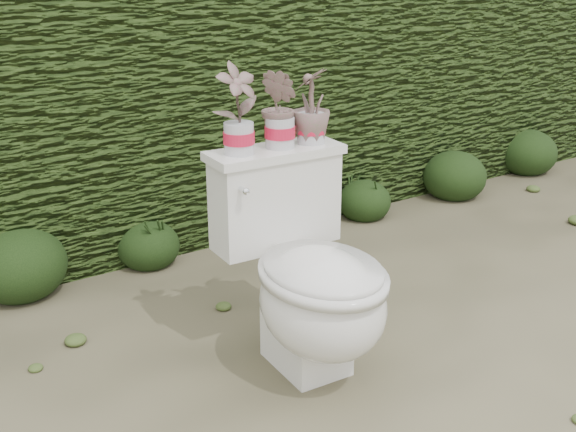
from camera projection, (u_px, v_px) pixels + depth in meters
ground at (339, 339)px, 2.85m from camera, size 60.00×60.00×0.00m
hedge at (157, 78)px, 3.81m from camera, size 8.00×1.00×1.60m
toilet at (310, 279)px, 2.53m from camera, size 0.51×0.70×0.78m
potted_plant_left at (238, 111)px, 2.46m from camera, size 0.17×0.13×0.30m
potted_plant_center at (280, 111)px, 2.54m from camera, size 0.12×0.15×0.27m
potted_plant_right at (311, 108)px, 2.61m from camera, size 0.20×0.20×0.26m
liriope_clump_2 at (17, 259)px, 3.16m from camera, size 0.42×0.42×0.34m
liriope_clump_3 at (148, 240)px, 3.48m from camera, size 0.31×0.31×0.24m
liriope_clump_4 at (281, 216)px, 3.75m from camera, size 0.35×0.35×0.28m
liriope_clump_5 at (364, 196)px, 4.10m from camera, size 0.30×0.30×0.24m
liriope_clump_6 at (455, 172)px, 4.43m from camera, size 0.39×0.39×0.31m
liriope_clump_7 at (528, 149)px, 4.92m from camera, size 0.40×0.40×0.32m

